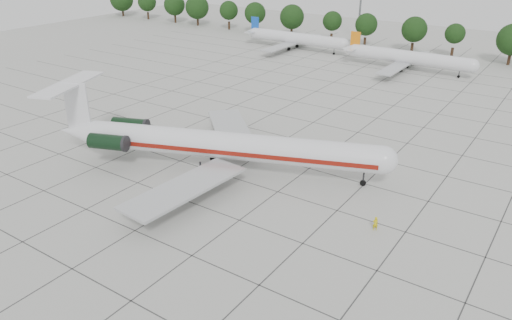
% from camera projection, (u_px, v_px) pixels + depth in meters
% --- Properties ---
extents(ground, '(260.00, 260.00, 0.00)m').
position_uv_depth(ground, '(278.00, 192.00, 61.13)').
color(ground, beige).
rests_on(ground, ground).
extents(apron_joints, '(170.00, 170.00, 0.02)m').
position_uv_depth(apron_joints, '(332.00, 151.00, 72.39)').
color(apron_joints, '#383838').
rests_on(apron_joints, ground).
extents(main_airliner, '(44.47, 33.69, 10.76)m').
position_uv_depth(main_airliner, '(212.00, 144.00, 65.14)').
color(main_airliner, silver).
rests_on(main_airliner, ground).
extents(ground_crew, '(0.71, 0.68, 1.63)m').
position_uv_depth(ground_crew, '(375.00, 224.00, 52.99)').
color(ground_crew, '#D3BE0C').
rests_on(ground_crew, ground).
extents(bg_airliner_b, '(28.24, 27.20, 7.40)m').
position_uv_depth(bg_airliner_b, '(296.00, 38.00, 133.30)').
color(bg_airliner_b, silver).
rests_on(bg_airliner_b, ground).
extents(bg_airliner_c, '(28.24, 27.20, 7.40)m').
position_uv_depth(bg_airliner_c, '(409.00, 58.00, 113.12)').
color(bg_airliner_c, silver).
rests_on(bg_airliner_c, ground).
extents(tree_line, '(249.86, 8.44, 10.22)m').
position_uv_depth(tree_line, '(414.00, 29.00, 128.41)').
color(tree_line, '#332114').
rests_on(tree_line, ground).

